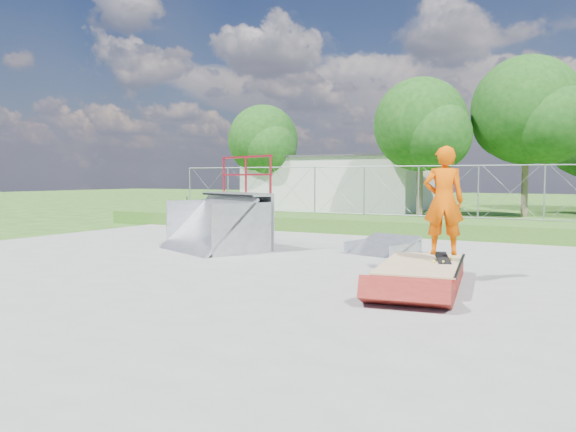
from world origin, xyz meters
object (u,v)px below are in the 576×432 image
grind_box (421,274)px  quarter_pipe (214,203)px  skater (444,205)px  flat_bank_ramp (382,246)px

grind_box → quarter_pipe: (-5.94, 2.03, 1.02)m
quarter_pipe → skater: quarter_pipe is taller
quarter_pipe → flat_bank_ramp: size_ratio=1.70×
skater → grind_box: bearing=39.2°
grind_box → flat_bank_ramp: size_ratio=1.98×
flat_bank_ramp → skater: size_ratio=0.75×
quarter_pipe → flat_bank_ramp: 4.40m
grind_box → flat_bank_ramp: bearing=110.6°
flat_bank_ramp → skater: skater is taller
flat_bank_ramp → skater: (2.15, -3.01, 1.20)m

